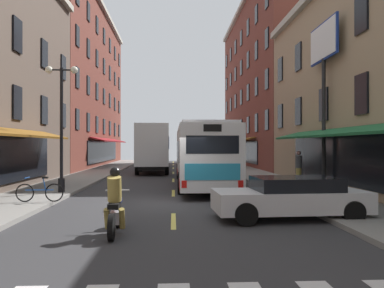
{
  "coord_description": "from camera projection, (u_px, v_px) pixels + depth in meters",
  "views": [
    {
      "loc": [
        -0.01,
        -14.73,
        2.2
      ],
      "look_at": [
        0.9,
        3.78,
        2.26
      ],
      "focal_mm": 36.09,
      "sensor_mm": 36.0,
      "label": 1
    }
  ],
  "objects": [
    {
      "name": "transit_bus",
      "position": [
        201.0,
        154.0,
        21.04
      ],
      "size": [
        2.68,
        12.34,
        3.23
      ],
      "color": "silver",
      "rests_on": "ground"
    },
    {
      "name": "sidewalk_right",
      "position": [
        325.0,
        200.0,
        14.99
      ],
      "size": [
        3.0,
        80.0,
        0.14
      ],
      "primitive_type": "cube",
      "color": "gray",
      "rests_on": "ground"
    },
    {
      "name": "ground_plane",
      "position": [
        173.0,
        204.0,
        14.7
      ],
      "size": [
        34.8,
        80.0,
        0.1
      ],
      "primitive_type": "cube",
      "color": "#333335"
    },
    {
      "name": "street_lamp_twin",
      "position": [
        62.0,
        122.0,
        16.96
      ],
      "size": [
        1.42,
        0.32,
        5.54
      ],
      "color": "black",
      "rests_on": "sidewalk_left"
    },
    {
      "name": "sidewalk_left",
      "position": [
        16.0,
        202.0,
        14.42
      ],
      "size": [
        3.0,
        80.0,
        0.14
      ],
      "primitive_type": "cube",
      "color": "gray",
      "rests_on": "ground"
    },
    {
      "name": "box_truck",
      "position": [
        153.0,
        149.0,
        30.13
      ],
      "size": [
        2.62,
        7.29,
        3.76
      ],
      "color": "white",
      "rests_on": "ground"
    },
    {
      "name": "pedestrian_mid",
      "position": [
        299.0,
        167.0,
        20.47
      ],
      "size": [
        0.36,
        0.36,
        1.76
      ],
      "rotation": [
        0.0,
        0.0,
        6.27
      ],
      "color": "#B29947",
      "rests_on": "sidewalk_right"
    },
    {
      "name": "billboard_sign",
      "position": [
        324.0,
        60.0,
        18.08
      ],
      "size": [
        0.4,
        3.12,
        7.82
      ],
      "color": "black",
      "rests_on": "sidewalk_right"
    },
    {
      "name": "motorcycle_rider",
      "position": [
        115.0,
        205.0,
        9.53
      ],
      "size": [
        0.62,
        2.07,
        1.66
      ],
      "color": "black",
      "rests_on": "ground"
    },
    {
      "name": "lane_centre_dashes",
      "position": [
        173.0,
        204.0,
        14.45
      ],
      "size": [
        0.14,
        73.9,
        0.01
      ],
      "color": "#DBCC4C",
      "rests_on": "ground"
    },
    {
      "name": "sedan_mid",
      "position": [
        158.0,
        160.0,
        39.23
      ],
      "size": [
        1.89,
        4.43,
        1.48
      ],
      "color": "#515154",
      "rests_on": "ground"
    },
    {
      "name": "sedan_near",
      "position": [
        291.0,
        197.0,
        11.48
      ],
      "size": [
        4.58,
        2.15,
        1.25
      ],
      "color": "silver",
      "rests_on": "ground"
    },
    {
      "name": "bicycle_mid",
      "position": [
        40.0,
        192.0,
        14.02
      ],
      "size": [
        1.71,
        0.48,
        0.91
      ],
      "color": "black",
      "rests_on": "sidewalk_left"
    }
  ]
}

